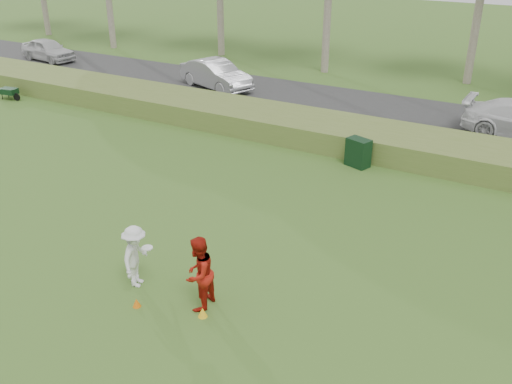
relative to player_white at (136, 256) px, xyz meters
The scene contains 11 objects.
ground 1.52m from the player_white, ahead, with size 120.00×120.00×0.00m, color #355E1F.
reed_strip 11.85m from the player_white, 83.87° to the left, with size 80.00×3.00×0.90m, color #546D2B.
park_road 16.84m from the player_white, 85.69° to the left, with size 80.00×6.00×0.06m, color #2D2D2D.
player_white is the anchor object (origin of this frame).
player_red 1.88m from the player_white, ahead, with size 0.90×0.70×1.85m, color #A7190E.
cone_orange 1.17m from the player_white, 52.27° to the right, with size 0.20×0.20×0.22m, color orange.
cone_yellow 2.27m from the player_white, ahead, with size 0.22×0.22×0.24m, color yellow.
utility_cabinet 10.19m from the player_white, 78.08° to the left, with size 0.85×0.53×1.07m, color black.
wheelbarrow 18.95m from the player_white, 149.85° to the left, with size 1.19×0.64×0.58m.
car_left 27.08m from the player_white, 142.09° to the left, with size 1.62×4.03×1.37m, color silver.
car_mid 18.28m from the player_white, 116.93° to the left, with size 1.59×4.55×1.50m, color silver.
Camera 1 is at (7.18, -8.71, 8.29)m, focal length 40.00 mm.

